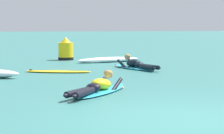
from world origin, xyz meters
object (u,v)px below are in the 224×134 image
surfer_far (135,65)px  channel_marker_buoy (66,51)px  drifting_surfboard (58,71)px  surfer_near (98,88)px

surfer_far → channel_marker_buoy: channel_marker_buoy is taller
surfer_far → channel_marker_buoy: size_ratio=2.57×
surfer_far → drifting_surfboard: 2.80m
channel_marker_buoy → surfer_near: bearing=-89.2°
surfer_near → channel_marker_buoy: size_ratio=2.49×
surfer_far → drifting_surfboard: (-2.72, -0.65, -0.10)m
surfer_far → drifting_surfboard: size_ratio=1.13×
drifting_surfboard → channel_marker_buoy: channel_marker_buoy is taller
surfer_far → drifting_surfboard: surfer_far is taller
surfer_far → channel_marker_buoy: bearing=117.1°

